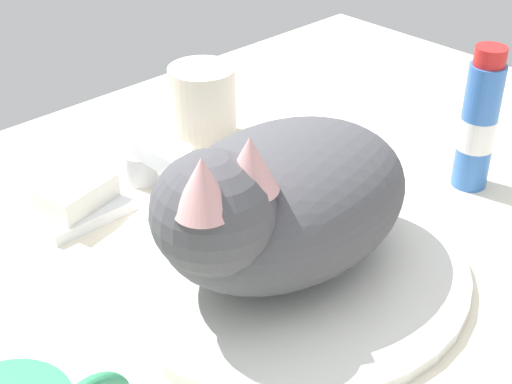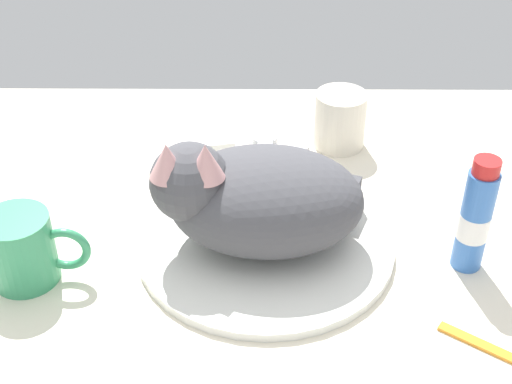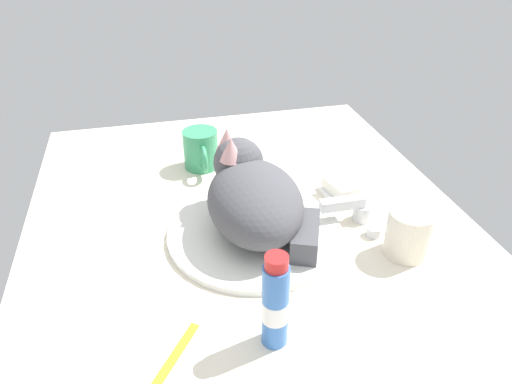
# 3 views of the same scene
# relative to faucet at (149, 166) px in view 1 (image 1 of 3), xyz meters

# --- Properties ---
(ground_plane) EXTENTS (1.10, 0.83, 0.03)m
(ground_plane) POSITION_rel_faucet_xyz_m (0.00, -0.19, -0.04)
(ground_plane) COLOR silver
(sink_basin) EXTENTS (0.31, 0.31, 0.01)m
(sink_basin) POSITION_rel_faucet_xyz_m (0.00, -0.19, -0.02)
(sink_basin) COLOR silver
(sink_basin) RESTS_ON ground_plane
(faucet) EXTENTS (0.13, 0.10, 0.05)m
(faucet) POSITION_rel_faucet_xyz_m (0.00, 0.00, 0.00)
(faucet) COLOR silver
(faucet) RESTS_ON ground_plane
(cat) EXTENTS (0.26, 0.20, 0.15)m
(cat) POSITION_rel_faucet_xyz_m (-0.01, -0.19, 0.05)
(cat) COLOR #4C4C51
(cat) RESTS_ON sink_basin
(rinse_cup) EXTENTS (0.08, 0.08, 0.08)m
(rinse_cup) POSITION_rel_faucet_xyz_m (0.11, 0.04, 0.02)
(rinse_cup) COLOR silver
(rinse_cup) RESTS_ON ground_plane
(soap_dish) EXTENTS (0.09, 0.06, 0.01)m
(soap_dish) POSITION_rel_faucet_xyz_m (-0.08, 0.00, -0.02)
(soap_dish) COLOR white
(soap_dish) RESTS_ON ground_plane
(soap_bar) EXTENTS (0.08, 0.06, 0.02)m
(soap_bar) POSITION_rel_faucet_xyz_m (-0.08, 0.00, 0.00)
(soap_bar) COLOR white
(soap_bar) RESTS_ON soap_dish
(toothpaste_bottle) EXTENTS (0.04, 0.04, 0.15)m
(toothpaste_bottle) POSITION_rel_faucet_xyz_m (0.24, -0.22, 0.05)
(toothpaste_bottle) COLOR #3870C6
(toothpaste_bottle) RESTS_ON ground_plane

